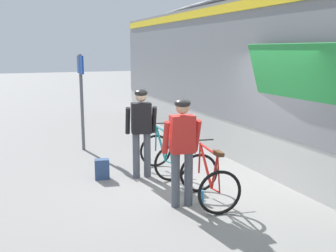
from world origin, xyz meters
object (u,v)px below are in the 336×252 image
Objects in this scene: cyclist_far_in_dark at (141,125)px; water_bottle_near_the_bikes at (202,197)px; cyclist_near_in_red at (182,143)px; bicycle_far_teal at (163,154)px; bicycle_near_red at (209,180)px; platform_sign_post at (81,86)px; water_bottle_by_the_backpack at (97,174)px; train_car at (301,74)px; backpack_on_platform at (102,169)px.

water_bottle_near_the_bikes is (0.49, -1.69, -0.94)m from cyclist_far_in_dark.
bicycle_far_teal is (0.35, 1.72, -0.65)m from cyclist_near_in_red.
cyclist_near_in_red is 1.87m from bicycle_far_teal.
bicycle_near_red and bicycle_far_teal have the same top height.
platform_sign_post is at bearing 100.65° from cyclist_near_in_red.
cyclist_near_in_red reaches higher than water_bottle_by_the_backpack.
water_bottle_near_the_bikes is (0.01, -1.75, -0.29)m from bicycle_far_teal.
bicycle_near_red is 1.05× the size of bicycle_far_teal.
platform_sign_post reaches higher than water_bottle_near_the_bikes.
train_car is at bearing 26.76° from water_bottle_near_the_bikes.
backpack_on_platform is 0.17× the size of platform_sign_post.
bicycle_far_teal is (0.48, 0.06, -0.65)m from cyclist_far_in_dark.
bicycle_near_red is 1.77m from bicycle_far_teal.
cyclist_far_in_dark is at bearing 94.61° from cyclist_near_in_red.
water_bottle_by_the_backpack is (-1.46, 1.92, -0.29)m from bicycle_near_red.
cyclist_near_in_red is 1.52× the size of bicycle_near_red.
train_car is 4.91m from backpack_on_platform.
bicycle_near_red is at bearing -44.05° from backpack_on_platform.
cyclist_near_in_red is 4.40× the size of backpack_on_platform.
bicycle_near_red reaches higher than water_bottle_by_the_backpack.
bicycle_near_red is at bearing -86.18° from bicycle_far_teal.
train_car is at bearing 24.13° from cyclist_near_in_red.
train_car is 14.41× the size of bicycle_near_red.
water_bottle_near_the_bikes is at bearing -89.76° from bicycle_far_teal.
cyclist_near_in_red is at bearing -62.13° from water_bottle_by_the_backpack.
water_bottle_near_the_bikes is at bearing -54.72° from water_bottle_by_the_backpack.
bicycle_far_teal is at bearing -6.67° from water_bottle_by_the_backpack.
platform_sign_post reaches higher than bicycle_near_red.
bicycle_far_teal is 4.98× the size of water_bottle_near_the_bikes.
train_car is 5.24m from platform_sign_post.
bicycle_far_teal reaches higher than water_bottle_near_the_bikes.
water_bottle_by_the_backpack is at bearing 165.87° from cyclist_far_in_dark.
bicycle_near_red is at bearing -5.25° from cyclist_near_in_red.
platform_sign_post is at bearing 106.31° from bicycle_near_red.
train_car is at bearing -2.87° from water_bottle_by_the_backpack.
bicycle_far_teal is 3.11m from platform_sign_post.
backpack_on_platform is at bearing 125.98° from bicycle_near_red.
train_car is 3.91m from cyclist_far_in_dark.
bicycle_near_red reaches higher than backpack_on_platform.
cyclist_far_in_dark reaches higher than bicycle_far_teal.
water_bottle_near_the_bikes is (-3.32, -1.67, -1.86)m from train_car.
cyclist_far_in_dark is at bearing -173.00° from bicycle_far_teal.
cyclist_near_in_red is 1.67m from cyclist_far_in_dark.
water_bottle_near_the_bikes is 4.76m from platform_sign_post.
bicycle_far_teal is 0.46× the size of platform_sign_post.
platform_sign_post reaches higher than cyclist_near_in_red.
cyclist_near_in_red is at bearing -53.94° from backpack_on_platform.
water_bottle_near_the_bikes is at bearing -46.10° from backpack_on_platform.
backpack_on_platform is at bearing 123.93° from water_bottle_near_the_bikes.
backpack_on_platform is at bearing 166.91° from cyclist_far_in_dark.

